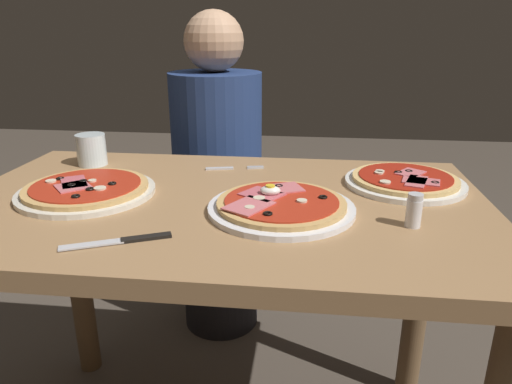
% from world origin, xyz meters
% --- Properties ---
extents(dining_table, '(1.19, 0.72, 0.76)m').
position_xyz_m(dining_table, '(0.00, 0.00, 0.63)').
color(dining_table, '#9E754C').
rests_on(dining_table, ground).
extents(pizza_foreground, '(0.31, 0.31, 0.05)m').
position_xyz_m(pizza_foreground, '(0.14, -0.06, 0.77)').
color(pizza_foreground, white).
rests_on(pizza_foreground, dining_table).
extents(pizza_across_left, '(0.31, 0.31, 0.03)m').
position_xyz_m(pizza_across_left, '(-0.31, -0.01, 0.77)').
color(pizza_across_left, silver).
rests_on(pizza_across_left, dining_table).
extents(pizza_across_right, '(0.29, 0.29, 0.03)m').
position_xyz_m(pizza_across_right, '(0.43, 0.15, 0.77)').
color(pizza_across_right, white).
rests_on(pizza_across_right, dining_table).
extents(water_glass_near, '(0.08, 0.08, 0.09)m').
position_xyz_m(water_glass_near, '(-0.40, 0.23, 0.80)').
color(water_glass_near, silver).
rests_on(water_glass_near, dining_table).
extents(fork, '(0.16, 0.05, 0.00)m').
position_xyz_m(fork, '(-0.02, 0.23, 0.76)').
color(fork, silver).
rests_on(fork, dining_table).
extents(knife, '(0.19, 0.10, 0.01)m').
position_xyz_m(knife, '(-0.13, -0.24, 0.76)').
color(knife, silver).
rests_on(knife, dining_table).
extents(salt_shaker, '(0.03, 0.03, 0.07)m').
position_xyz_m(salt_shaker, '(0.40, -0.11, 0.79)').
color(salt_shaker, white).
rests_on(salt_shaker, dining_table).
extents(diner_person, '(0.32, 0.32, 1.18)m').
position_xyz_m(diner_person, '(-0.13, 0.63, 0.56)').
color(diner_person, black).
rests_on(diner_person, ground).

